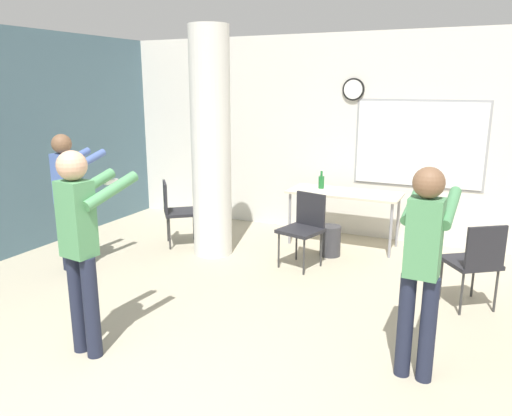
{
  "coord_description": "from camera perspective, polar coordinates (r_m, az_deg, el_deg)",
  "views": [
    {
      "loc": [
        1.9,
        -1.86,
        2.13
      ],
      "look_at": [
        -0.03,
        2.2,
        1.0
      ],
      "focal_mm": 35.0,
      "sensor_mm": 36.0,
      "label": 1
    }
  ],
  "objects": [
    {
      "name": "wall_left_accent",
      "position": [
        6.98,
        -25.68,
        6.69
      ],
      "size": [
        0.12,
        7.0,
        2.8
      ],
      "color": "slate",
      "rests_on": "ground_plane"
    },
    {
      "name": "wall_back",
      "position": [
        7.21,
        10.27,
        8.03
      ],
      "size": [
        8.0,
        0.15,
        2.8
      ],
      "color": "silver",
      "rests_on": "ground_plane"
    },
    {
      "name": "support_pillar",
      "position": [
        6.19,
        -5.16,
        7.24
      ],
      "size": [
        0.49,
        0.49,
        2.8
      ],
      "color": "silver",
      "rests_on": "ground_plane"
    },
    {
      "name": "folding_table",
      "position": [
        6.7,
        10.06,
        1.35
      ],
      "size": [
        1.47,
        0.61,
        0.74
      ],
      "color": "beige",
      "rests_on": "ground_plane"
    },
    {
      "name": "bottle_on_table",
      "position": [
        6.84,
        7.48,
        2.99
      ],
      "size": [
        0.08,
        0.08,
        0.24
      ],
      "color": "#1E6B2D",
      "rests_on": "folding_table"
    },
    {
      "name": "waste_bin",
      "position": [
        6.4,
        8.49,
        -3.71
      ],
      "size": [
        0.26,
        0.26,
        0.39
      ],
      "color": "#38383D",
      "rests_on": "ground_plane"
    },
    {
      "name": "chair_table_front",
      "position": [
        5.92,
        5.51,
        -1.88
      ],
      "size": [
        0.54,
        0.54,
        0.87
      ],
      "color": "#232328",
      "rests_on": "ground_plane"
    },
    {
      "name": "chair_near_pillar",
      "position": [
        6.74,
        -9.15,
        -0.02
      ],
      "size": [
        0.62,
        0.62,
        0.87
      ],
      "color": "#232328",
      "rests_on": "ground_plane"
    },
    {
      "name": "chair_mid_room",
      "position": [
        5.2,
        23.77,
        -5.35
      ],
      "size": [
        0.62,
        0.62,
        0.87
      ],
      "color": "#232328",
      "rests_on": "ground_plane"
    },
    {
      "name": "person_watching_back",
      "position": [
        6.03,
        -20.69,
        1.73
      ],
      "size": [
        0.39,
        0.6,
        1.59
      ],
      "color": "#1E2338",
      "rests_on": "ground_plane"
    },
    {
      "name": "person_playing_front",
      "position": [
        4.08,
        -19.34,
        -3.24
      ],
      "size": [
        0.42,
        0.67,
        1.65
      ],
      "color": "#1E2338",
      "rests_on": "ground_plane"
    },
    {
      "name": "person_playing_side",
      "position": [
        3.73,
        18.53,
        -5.4
      ],
      "size": [
        0.36,
        0.63,
        1.59
      ],
      "color": "#1E2338",
      "rests_on": "ground_plane"
    }
  ]
}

